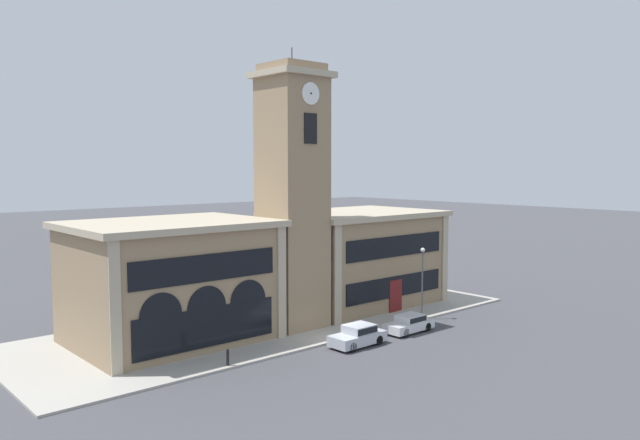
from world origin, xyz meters
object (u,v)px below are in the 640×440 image
(street_lamp, at_px, (422,272))
(parked_car_near, at_px, (358,335))
(bollard, at_px, (228,357))
(parked_car_mid, at_px, (409,323))

(street_lamp, bearing_deg, parked_car_near, -168.21)
(street_lamp, xyz_separation_m, bollard, (-18.63, 0.02, -3.22))
(parked_car_near, bearing_deg, parked_car_mid, 179.47)
(parked_car_near, xyz_separation_m, bollard, (-9.37, 1.95, -0.10))
(parked_car_near, xyz_separation_m, parked_car_mid, (5.42, -0.00, -0.08))
(parked_car_near, relative_size, bollard, 3.91)
(parked_car_near, bearing_deg, street_lamp, -168.74)
(parked_car_near, relative_size, parked_car_mid, 1.01)
(parked_car_mid, xyz_separation_m, street_lamp, (3.84, 1.93, 3.20))
(bollard, bearing_deg, parked_car_near, -11.78)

